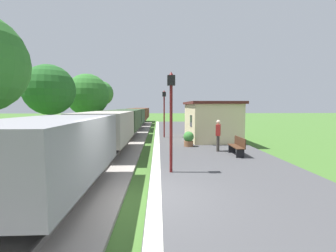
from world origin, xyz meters
TOP-DOWN VIEW (x-y plane):
  - ground_plane at (0.00, 0.00)m, footprint 160.00×160.00m
  - platform_slab at (3.20, 0.00)m, footprint 6.00×60.00m
  - platform_edge_stripe at (0.40, 0.00)m, footprint 0.36×60.00m
  - track_ballast at (-2.40, 0.00)m, footprint 3.80×60.00m
  - rail_near at (-1.68, 0.00)m, footprint 0.07×60.00m
  - rail_far at (-3.12, 0.00)m, footprint 0.07×60.00m
  - freight_train at (-2.40, 16.44)m, footprint 2.50×39.20m
  - station_hut at (4.40, 10.75)m, footprint 3.50×5.80m
  - bench_near_hut at (4.47, 4.97)m, footprint 0.42×1.50m
  - person_waiting at (3.76, 6.02)m, footprint 0.35×0.44m
  - potted_planter at (2.36, 7.59)m, footprint 0.64×0.64m
  - lamp_post_near at (0.97, 2.15)m, footprint 0.28×0.28m
  - lamp_post_far at (0.97, 11.80)m, footprint 0.28×0.28m
  - tree_trackside_far at (-7.39, 10.90)m, footprint 3.64×3.64m
  - tree_field_left at (-6.75, 17.84)m, footprint 4.32×4.32m
  - tree_field_distant at (-7.58, 26.69)m, footprint 3.51×3.51m

SIDE VIEW (x-z plane):
  - ground_plane at x=0.00m, z-range 0.00..0.00m
  - track_ballast at x=-2.40m, z-range 0.00..0.12m
  - platform_slab at x=3.20m, z-range 0.00..0.25m
  - rail_near at x=-1.68m, z-range 0.12..0.26m
  - rail_far at x=-3.12m, z-range 0.12..0.26m
  - platform_edge_stripe at x=0.40m, z-range 0.25..0.26m
  - bench_near_hut at x=4.47m, z-range 0.27..1.18m
  - potted_planter at x=2.36m, z-range 0.26..1.18m
  - person_waiting at x=3.76m, z-range 0.33..2.04m
  - freight_train at x=-2.40m, z-range 0.34..2.46m
  - station_hut at x=4.40m, z-range 0.26..3.04m
  - lamp_post_near at x=0.97m, z-range 0.95..4.65m
  - lamp_post_far at x=0.97m, z-range 0.95..4.65m
  - tree_field_left at x=-6.75m, z-range 0.83..6.83m
  - tree_trackside_far at x=-7.39m, z-range 1.02..6.72m
  - tree_field_distant at x=-7.58m, z-range 1.35..7.60m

